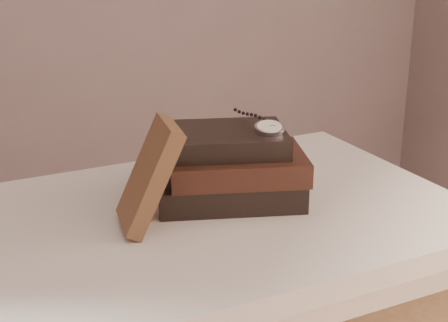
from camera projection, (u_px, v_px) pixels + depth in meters
name	position (u px, v px, depth m)	size (l,w,h in m)	color
table	(183.00, 262.00, 1.19)	(1.00, 0.60, 0.75)	beige
book_stack	(230.00, 168.00, 1.20)	(0.30, 0.26, 0.13)	black
journal	(149.00, 176.00, 1.08)	(0.03, 0.12, 0.19)	#422919
pocket_watch	(268.00, 127.00, 1.18)	(0.07, 0.16, 0.02)	silver
eyeglasses	(176.00, 147.00, 1.27)	(0.14, 0.15, 0.05)	silver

